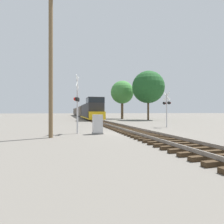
{
  "coord_description": "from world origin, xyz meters",
  "views": [
    {
      "loc": [
        -5.24,
        -13.01,
        1.64
      ],
      "look_at": [
        0.06,
        7.04,
        1.64
      ],
      "focal_mm": 28.0,
      "sensor_mm": 36.0,
      "label": 1
    }
  ],
  "objects": [
    {
      "name": "tree_mid_background",
      "position": [
        7.88,
        27.02,
        6.36
      ],
      "size": [
        5.51,
        5.51,
        9.16
      ],
      "color": "brown",
      "rests_on": "ground"
    },
    {
      "name": "freight_train",
      "position": [
        0.0,
        49.16,
        1.8
      ],
      "size": [
        2.92,
        68.01,
        4.32
      ],
      "color": "#232326",
      "rests_on": "ground"
    },
    {
      "name": "rail_track_bed",
      "position": [
        0.0,
        -0.0,
        0.14
      ],
      "size": [
        2.6,
        160.0,
        0.31
      ],
      "color": "#382819",
      "rests_on": "ground"
    },
    {
      "name": "crossing_signal_far",
      "position": [
        5.18,
        3.51,
        2.33
      ],
      "size": [
        0.51,
        1.01,
        3.78
      ],
      "rotation": [
        0.0,
        0.0,
        1.8
      ],
      "color": "#B7B7BC",
      "rests_on": "ground"
    },
    {
      "name": "crossing_signal_near",
      "position": [
        -4.43,
        0.47,
        2.5
      ],
      "size": [
        0.5,
        1.01,
        4.42
      ],
      "rotation": [
        0.0,
        0.0,
        -1.79
      ],
      "color": "#B7B7BC",
      "rests_on": "ground"
    },
    {
      "name": "ground_plane",
      "position": [
        0.0,
        0.0,
        0.0
      ],
      "size": [
        400.0,
        400.0,
        0.0
      ],
      "primitive_type": "plane",
      "color": "#666059"
    },
    {
      "name": "utility_pole",
      "position": [
        -6.18,
        -1.25,
        5.11
      ],
      "size": [
        1.8,
        0.26,
        9.91
      ],
      "color": "brown",
      "rests_on": "ground"
    },
    {
      "name": "tree_far_right",
      "position": [
        11.06,
        19.63,
        6.73
      ],
      "size": [
        6.6,
        6.6,
        10.04
      ],
      "color": "#473521",
      "rests_on": "ground"
    },
    {
      "name": "relay_cabinet",
      "position": [
        -2.97,
        -0.22,
        0.71
      ],
      "size": [
        0.78,
        0.55,
        1.45
      ],
      "color": "slate",
      "rests_on": "ground"
    }
  ]
}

